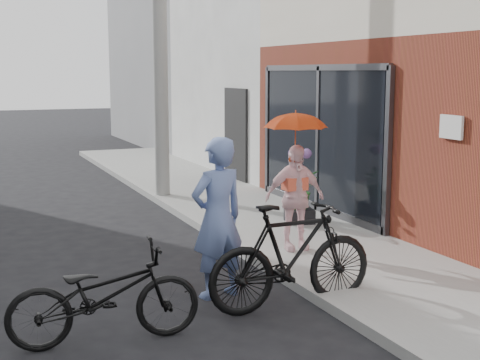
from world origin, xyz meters
TOP-DOWN VIEW (x-y plane):
  - ground at (0.00, 0.00)m, footprint 80.00×80.00m
  - sidewalk at (2.10, 2.00)m, footprint 2.20×24.00m
  - curb at (0.94, 2.00)m, footprint 0.12×24.00m
  - plaster_building at (7.20, 9.00)m, footprint 8.00×6.00m
  - east_building_far at (7.20, 16.00)m, footprint 8.00×8.00m
  - utility_pole at (1.10, 6.00)m, footprint 0.28×0.28m
  - officer at (0.01, 0.27)m, footprint 0.74×0.56m
  - bike_left at (-1.43, -0.53)m, footprint 1.83×0.78m
  - bike_right at (0.60, -0.39)m, footprint 1.93×0.56m
  - kimono_woman at (1.55, 1.35)m, footprint 0.86×0.42m
  - parasol at (1.55, 1.35)m, footprint 0.80×0.80m
  - planter at (2.40, 2.77)m, footprint 0.50×0.50m
  - potted_plant at (2.40, 2.77)m, footprint 0.57×0.50m

SIDE VIEW (x-z plane):
  - ground at x=0.00m, z-range 0.00..0.00m
  - sidewalk at x=2.10m, z-range 0.00..0.12m
  - curb at x=0.94m, z-range 0.00..0.12m
  - planter at x=2.40m, z-range 0.12..0.34m
  - bike_left at x=-1.43m, z-range 0.00..0.94m
  - bike_right at x=0.60m, z-range 0.00..1.15m
  - potted_plant at x=2.40m, z-range 0.34..0.98m
  - kimono_woman at x=1.55m, z-range 0.12..1.55m
  - officer at x=0.01m, z-range 0.00..1.81m
  - parasol at x=1.55m, z-range 1.55..2.26m
  - plaster_building at x=7.20m, z-range 0.00..7.00m
  - east_building_far at x=7.20m, z-range 0.00..7.00m
  - utility_pole at x=1.10m, z-range 0.00..7.00m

